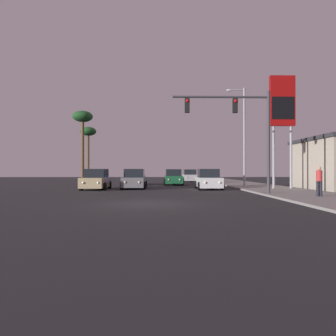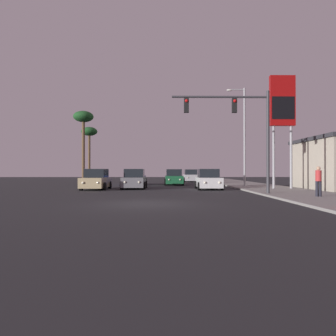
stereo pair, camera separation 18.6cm
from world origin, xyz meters
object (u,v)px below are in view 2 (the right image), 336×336
car_white (208,180)px  car_blue (136,178)px  traffic_light_mast (241,121)px  pedestrian_on_sidewalk (318,180)px  street_lamp (243,132)px  gas_station_sign (282,107)px  car_silver (191,176)px  palm_tree_mid (83,121)px  car_green (174,178)px  palm_tree_far (89,134)px  car_tan (96,180)px  car_grey (134,180)px

car_white → car_blue: bearing=-51.1°
traffic_light_mast → pedestrian_on_sidewalk: size_ratio=3.89×
traffic_light_mast → pedestrian_on_sidewalk: (3.68, -2.60, -3.63)m
pedestrian_on_sidewalk → street_lamp: bearing=96.2°
street_lamp → gas_station_sign: (2.18, -3.93, 1.50)m
car_silver → palm_tree_mid: (-13.33, -5.13, 6.77)m
car_blue → car_white: size_ratio=1.00×
car_white → street_lamp: bearing=-141.1°
car_silver → car_green: 9.83m
car_white → gas_station_sign: 8.29m
traffic_light_mast → pedestrian_on_sidewalk: 5.79m
car_green → palm_tree_far: 19.88m
car_tan → car_grey: same height
car_blue → palm_tree_far: size_ratio=0.53×
pedestrian_on_sidewalk → car_tan: bearing=147.9°
traffic_light_mast → car_white: bearing=100.5°
car_green → car_white: bearing=107.6°
car_grey → gas_station_sign: (11.96, -1.99, 5.86)m
palm_tree_far → car_green: bearing=-49.5°
car_white → gas_station_sign: gas_station_sign is taller
car_white → traffic_light_mast: 7.60m
car_tan → car_white: 9.24m
street_lamp → pedestrian_on_sidewalk: size_ratio=5.39×
car_white → car_grey: bearing=-7.2°
car_green → car_white: (2.60, -7.97, 0.00)m
car_blue → traffic_light_mast: size_ratio=0.66×
car_tan → car_grey: 3.20m
car_tan → car_green: (6.64, 8.12, 0.00)m
traffic_light_mast → palm_tree_far: (-16.06, 28.72, 2.33)m
car_blue → traffic_light_mast: 17.24m
palm_tree_far → palm_tree_mid: bearing=-81.2°
car_silver → traffic_light_mast: (1.18, -23.85, 3.90)m
car_tan → street_lamp: 13.86m
car_silver → gas_station_sign: (5.75, -18.56, 5.86)m
car_tan → palm_tree_far: (-5.64, 22.46, 6.24)m
street_lamp → palm_tree_mid: 19.54m
car_grey → pedestrian_on_sidewalk: pedestrian_on_sidewalk is taller
car_white → traffic_light_mast: bearing=101.3°
car_silver → car_blue: size_ratio=1.00×
pedestrian_on_sidewalk → palm_tree_far: 37.51m
gas_station_sign → car_grey: bearing=170.6°
pedestrian_on_sidewalk → palm_tree_mid: palm_tree_mid is taller
car_green → street_lamp: bearing=139.7°
gas_station_sign → pedestrian_on_sidewalk: bearing=-96.4°
street_lamp → pedestrian_on_sidewalk: bearing=-83.8°
street_lamp → palm_tree_far: (-18.45, 19.50, 1.88)m
pedestrian_on_sidewalk → palm_tree_mid: 28.77m
car_tan → car_green: 10.48m
car_grey → gas_station_sign: gas_station_sign is taller
car_white → palm_tree_mid: bearing=-42.0°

